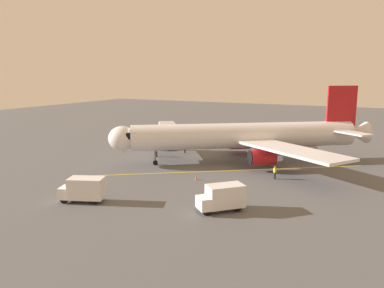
{
  "coord_description": "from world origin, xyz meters",
  "views": [
    {
      "loc": [
        -17.87,
        55.44,
        13.3
      ],
      "look_at": [
        7.24,
        6.24,
        3.0
      ],
      "focal_mm": 35.35,
      "sensor_mm": 36.0,
      "label": 1
    }
  ],
  "objects": [
    {
      "name": "safety_cone_nose_right",
      "position": [
        21.89,
        4.05,
        0.28
      ],
      "size": [
        0.32,
        0.32,
        0.55
      ],
      "primitive_type": "cone",
      "color": "#F2590F",
      "rests_on": "ground"
    },
    {
      "name": "airplane",
      "position": [
        0.49,
        1.44,
        4.0
      ],
      "size": [
        35.04,
        31.18,
        11.5
      ],
      "color": "white",
      "rests_on": "ground"
    },
    {
      "name": "box_truck_near_nose",
      "position": [
        -4.37,
        22.65,
        1.39
      ],
      "size": [
        4.59,
        4.67,
        2.62
      ],
      "color": "white",
      "rests_on": "ground"
    },
    {
      "name": "apron_lead_in_line",
      "position": [
        0.72,
        7.6,
        0.01
      ],
      "size": [
        32.74,
        23.37,
        0.01
      ],
      "primitive_type": "cube",
      "rotation": [
        0.0,
        0.0,
        -0.95
      ],
      "color": "yellow",
      "rests_on": "ground"
    },
    {
      "name": "ground_crew_wing_walker",
      "position": [
        -6.04,
        8.92,
        0.89
      ],
      "size": [
        0.39,
        0.47,
        1.71
      ],
      "color": "#23232D",
      "rests_on": "ground"
    },
    {
      "name": "ground_crew_loader",
      "position": [
        11.84,
        -0.08,
        0.89
      ],
      "size": [
        0.42,
        0.29,
        1.71
      ],
      "color": "#23232D",
      "rests_on": "ground"
    },
    {
      "name": "box_truck_starboard_side",
      "position": [
        7.56,
        -15.37,
        1.39
      ],
      "size": [
        4.32,
        4.85,
        2.62
      ],
      "color": "yellow",
      "rests_on": "ground"
    },
    {
      "name": "safety_cone_nose_left",
      "position": [
        2.79,
        13.85,
        0.28
      ],
      "size": [
        0.32,
        0.32,
        0.55
      ],
      "primitive_type": "cone",
      "color": "#F2590F",
      "rests_on": "ground"
    },
    {
      "name": "ground_crew_marshaller",
      "position": [
        14.58,
        4.55,
        0.89
      ],
      "size": [
        0.36,
        0.46,
        1.71
      ],
      "color": "#23232D",
      "rests_on": "ground"
    },
    {
      "name": "ground_plane",
      "position": [
        0.0,
        0.0,
        0.0
      ],
      "size": [
        220.0,
        220.0,
        0.0
      ],
      "primitive_type": "plane",
      "color": "#565659"
    },
    {
      "name": "jet_bridge",
      "position": [
        12.8,
        3.6,
        3.76
      ],
      "size": [
        8.39,
        10.4,
        5.4
      ],
      "color": "#B7B7BC",
      "rests_on": "ground"
    },
    {
      "name": "box_truck_portside",
      "position": [
        9.62,
        26.79,
        1.39
      ],
      "size": [
        5.0,
        3.53,
        2.62
      ],
      "color": "white",
      "rests_on": "ground"
    }
  ]
}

